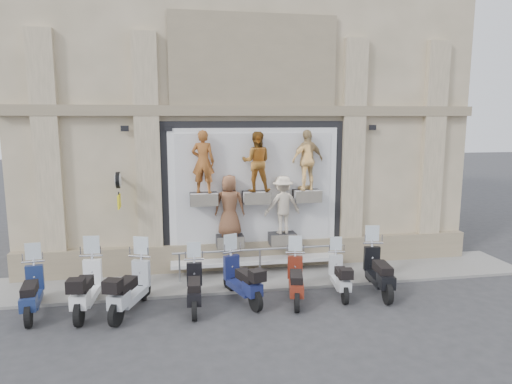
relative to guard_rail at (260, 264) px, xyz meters
The scene contains 14 objects.
ground 2.05m from the guard_rail, 90.00° to the right, with size 90.00×90.00×0.00m, color #323235.
sidewalk 0.44m from the guard_rail, 90.00° to the left, with size 16.00×2.20×0.08m, color gray.
building 7.46m from the guard_rail, 90.00° to the left, with size 14.00×8.60×12.00m, color beige, non-canonical shape.
shop_vitrine 2.11m from the guard_rail, 83.91° to the left, with size 5.60×0.83×4.30m.
guard_rail is the anchor object (origin of this frame).
clock_sign_bracket 4.57m from the guard_rail, behind, with size 0.10×0.80×1.02m.
scooter_a 5.95m from the guard_rail, 166.47° to the right, with size 0.57×1.96×1.59m, color navy, non-canonical shape.
scooter_b 4.77m from the guard_rail, 162.04° to the right, with size 0.62×2.11×1.71m, color white, non-canonical shape.
scooter_c 3.89m from the guard_rail, 154.29° to the right, with size 0.61×2.09×1.70m, color #A5ABB3, non-canonical shape.
scooter_d 2.62m from the guard_rail, 138.85° to the right, with size 0.54×1.87×1.52m, color black, non-canonical shape.
scooter_e 1.69m from the guard_rail, 116.96° to the right, with size 0.58×1.99×1.62m, color #161E4F, non-canonical shape.
scooter_f 1.82m from the guard_rail, 70.05° to the right, with size 0.56×1.90×1.55m, color maroon, non-canonical shape.
scooter_g 2.40m from the guard_rail, 38.50° to the right, with size 0.51×1.75×1.42m, color #B8BCC0, non-canonical shape.
scooter_h 3.35m from the guard_rail, 28.18° to the right, with size 0.61×2.08×1.69m, color black, non-canonical shape.
Camera 1 is at (-2.37, -10.46, 4.65)m, focal length 32.00 mm.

